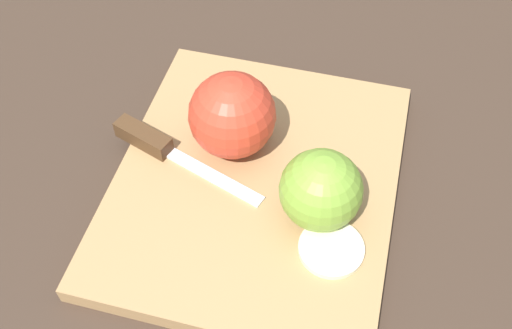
% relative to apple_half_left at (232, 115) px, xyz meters
% --- Properties ---
extents(ground_plane, '(4.00, 4.00, 0.00)m').
position_rel_apple_half_left_xyz_m(ground_plane, '(0.03, 0.04, -0.06)').
color(ground_plane, '#38281E').
extents(cutting_board, '(0.35, 0.30, 0.02)m').
position_rel_apple_half_left_xyz_m(cutting_board, '(0.03, 0.04, -0.05)').
color(cutting_board, '#A37A4C').
rests_on(cutting_board, ground_plane).
extents(apple_half_left, '(0.09, 0.09, 0.09)m').
position_rel_apple_half_left_xyz_m(apple_half_left, '(0.00, 0.00, 0.00)').
color(apple_half_left, red).
rests_on(apple_half_left, cutting_board).
extents(apple_half_right, '(0.07, 0.07, 0.07)m').
position_rel_apple_half_left_xyz_m(apple_half_right, '(0.05, 0.11, -0.01)').
color(apple_half_right, olive).
rests_on(apple_half_right, cutting_board).
extents(knife, '(0.05, 0.17, 0.02)m').
position_rel_apple_half_left_xyz_m(knife, '(0.03, -0.07, -0.03)').
color(knife, silver).
rests_on(knife, cutting_board).
extents(apple_slice, '(0.06, 0.06, 0.01)m').
position_rel_apple_half_left_xyz_m(apple_slice, '(0.08, 0.13, -0.04)').
color(apple_slice, beige).
rests_on(apple_slice, cutting_board).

